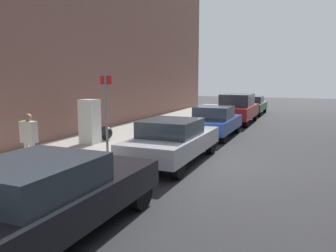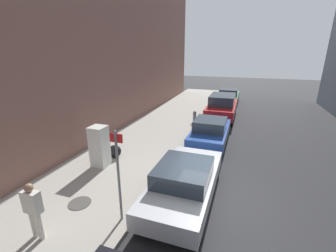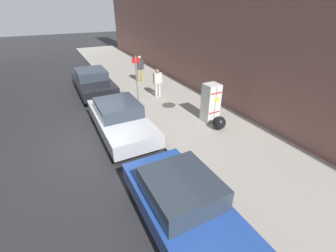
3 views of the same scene
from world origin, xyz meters
TOP-DOWN VIEW (x-y plane):
  - ground_plane at (0.00, 0.00)m, footprint 80.00×80.00m
  - sidewalk_slab at (-4.14, 0.00)m, footprint 4.52×44.00m
  - discarded_refrigerator at (-4.70, 0.69)m, footprint 0.63×0.63m
  - manhole_cover at (-3.84, -1.68)m, footprint 0.70×0.70m
  - street_sign_post at (-2.23, -1.84)m, footprint 0.36×0.07m
  - trash_bag at (-4.56, 1.54)m, footprint 0.57×0.57m
  - pedestrian_walking_far at (-3.89, -3.13)m, footprint 0.45×0.22m
  - pedestrian_standing_near at (-4.01, -6.20)m, footprint 0.50×0.23m
  - parked_sedan_dark at (-0.83, -5.84)m, footprint 1.90×4.76m
  - parked_sedan_silver at (-0.83, -0.23)m, footprint 1.83×4.45m
  - parked_hatchback_blue at (-0.83, 4.88)m, footprint 1.76×4.06m

SIDE VIEW (x-z plane):
  - ground_plane at x=0.00m, z-range 0.00..0.00m
  - sidewalk_slab at x=-4.14m, z-range 0.00..0.16m
  - manhole_cover at x=-3.84m, z-range 0.16..0.18m
  - trash_bag at x=-4.56m, z-range 0.16..0.73m
  - parked_hatchback_blue at x=-0.83m, z-range 0.01..1.44m
  - parked_sedan_silver at x=-0.83m, z-range 0.03..1.44m
  - parked_sedan_dark at x=-0.83m, z-range 0.04..1.45m
  - discarded_refrigerator at x=-4.70m, z-range 0.16..1.88m
  - pedestrian_walking_far at x=-3.89m, z-range 0.27..1.85m
  - pedestrian_standing_near at x=-4.01m, z-range 0.31..2.03m
  - street_sign_post at x=-2.23m, z-range 0.32..2.99m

